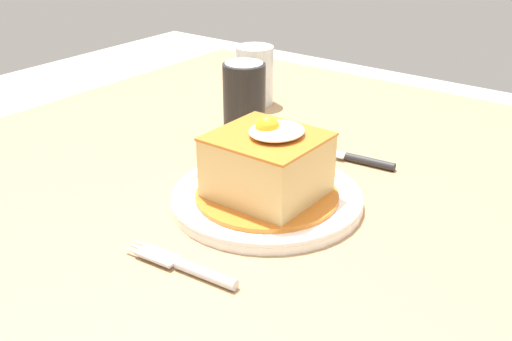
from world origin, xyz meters
name	(u,v)px	position (x,y,z in m)	size (l,w,h in m)	color
dining_table	(209,251)	(0.00, 0.00, 0.62)	(1.15, 0.90, 0.73)	#A87F56
main_plate	(269,197)	(0.00, -0.10, 0.74)	(0.24, 0.24, 0.02)	white
sandwich_meal	(269,166)	(0.00, -0.10, 0.78)	(0.18, 0.18, 0.11)	#C66B23
fork	(190,268)	(-0.17, -0.13, 0.74)	(0.03, 0.14, 0.01)	silver
knife	(355,158)	(0.18, -0.13, 0.74)	(0.03, 0.17, 0.01)	#262628
soda_can	(244,102)	(0.15, 0.05, 0.79)	(0.07, 0.07, 0.12)	black
drinking_glass	(255,79)	(0.30, 0.15, 0.78)	(0.07, 0.07, 0.10)	silver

